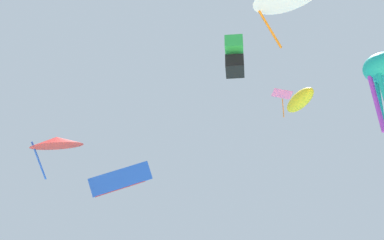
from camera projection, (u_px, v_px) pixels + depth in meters
The scene contains 5 objects.
kite_diamond_pink at pixel (284, 95), 36.07m from camera, with size 1.53×1.55×2.26m.
kite_inflatable_yellow at pixel (302, 100), 42.96m from camera, with size 2.87×5.56×2.11m.
kite_parafoil_blue at pixel (122, 179), 37.05m from camera, with size 5.44×1.43×3.33m.
kite_delta_red at pixel (58, 142), 32.89m from camera, with size 5.41×5.43×3.34m.
kite_box_green at pixel (236, 56), 34.92m from camera, with size 1.67×1.94×3.45m.
Camera 1 is at (1.33, -14.77, 2.00)m, focal length 40.63 mm.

